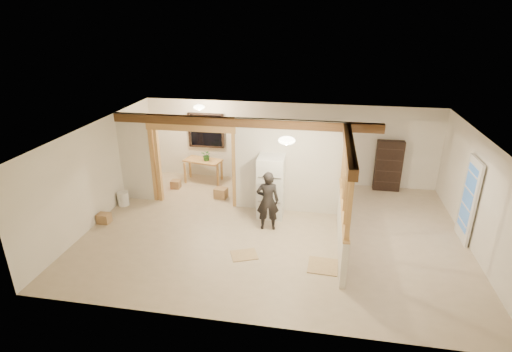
% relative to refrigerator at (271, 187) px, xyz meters
% --- Properties ---
extents(floor, '(9.00, 6.50, 0.01)m').
position_rel_refrigerator_xyz_m(floor, '(0.19, -0.81, -0.82)').
color(floor, '#C1AC90').
rests_on(floor, ground).
extents(ceiling, '(9.00, 6.50, 0.01)m').
position_rel_refrigerator_xyz_m(ceiling, '(0.19, -0.81, 1.69)').
color(ceiling, white).
extents(wall_back, '(9.00, 0.01, 2.50)m').
position_rel_refrigerator_xyz_m(wall_back, '(0.19, 2.44, 0.44)').
color(wall_back, white).
rests_on(wall_back, floor).
extents(wall_front, '(9.00, 0.01, 2.50)m').
position_rel_refrigerator_xyz_m(wall_front, '(0.19, -4.06, 0.44)').
color(wall_front, white).
rests_on(wall_front, floor).
extents(wall_left, '(0.01, 6.50, 2.50)m').
position_rel_refrigerator_xyz_m(wall_left, '(-4.31, -0.81, 0.44)').
color(wall_left, white).
rests_on(wall_left, floor).
extents(wall_right, '(0.01, 6.50, 2.50)m').
position_rel_refrigerator_xyz_m(wall_right, '(4.69, -0.81, 0.44)').
color(wall_right, white).
rests_on(wall_right, floor).
extents(partition_left_stub, '(0.90, 0.12, 2.50)m').
position_rel_refrigerator_xyz_m(partition_left_stub, '(-3.86, 0.39, 0.44)').
color(partition_left_stub, silver).
rests_on(partition_left_stub, floor).
extents(partition_center, '(2.80, 0.12, 2.50)m').
position_rel_refrigerator_xyz_m(partition_center, '(0.39, 0.39, 0.44)').
color(partition_center, silver).
rests_on(partition_center, floor).
extents(doorway_frame, '(2.46, 0.14, 2.20)m').
position_rel_refrigerator_xyz_m(doorway_frame, '(-2.21, 0.39, 0.29)').
color(doorway_frame, tan).
rests_on(doorway_frame, floor).
extents(header_beam_back, '(7.00, 0.18, 0.22)m').
position_rel_refrigerator_xyz_m(header_beam_back, '(-0.81, 0.39, 1.57)').
color(header_beam_back, brown).
rests_on(header_beam_back, ceiling).
extents(header_beam_right, '(0.18, 3.30, 0.22)m').
position_rel_refrigerator_xyz_m(header_beam_right, '(1.79, -1.21, 1.57)').
color(header_beam_right, brown).
rests_on(header_beam_right, ceiling).
extents(pony_wall, '(0.12, 3.20, 1.00)m').
position_rel_refrigerator_xyz_m(pony_wall, '(1.79, -1.21, -0.31)').
color(pony_wall, silver).
rests_on(pony_wall, floor).
extents(stud_partition, '(0.14, 3.20, 1.32)m').
position_rel_refrigerator_xyz_m(stud_partition, '(1.79, -1.21, 0.85)').
color(stud_partition, tan).
rests_on(stud_partition, pony_wall).
extents(window_back, '(1.12, 0.10, 1.10)m').
position_rel_refrigerator_xyz_m(window_back, '(-2.41, 2.36, 0.74)').
color(window_back, black).
rests_on(window_back, wall_back).
extents(french_door, '(0.12, 0.86, 2.00)m').
position_rel_refrigerator_xyz_m(french_door, '(4.61, -0.41, 0.19)').
color(french_door, white).
rests_on(french_door, floor).
extents(ceiling_dome_main, '(0.36, 0.36, 0.16)m').
position_rel_refrigerator_xyz_m(ceiling_dome_main, '(0.49, -1.31, 1.67)').
color(ceiling_dome_main, '#FFEABF').
rests_on(ceiling_dome_main, ceiling).
extents(ceiling_dome_util, '(0.32, 0.32, 0.14)m').
position_rel_refrigerator_xyz_m(ceiling_dome_util, '(-2.31, 1.49, 1.67)').
color(ceiling_dome_util, '#FFEABF').
rests_on(ceiling_dome_util, ceiling).
extents(hanging_bulb, '(0.07, 0.07, 0.07)m').
position_rel_refrigerator_xyz_m(hanging_bulb, '(-1.81, 0.79, 1.37)').
color(hanging_bulb, '#FFD88C').
rests_on(hanging_bulb, ceiling).
extents(refrigerator, '(0.67, 0.65, 1.63)m').
position_rel_refrigerator_xyz_m(refrigerator, '(0.00, 0.00, 0.00)').
color(refrigerator, white).
rests_on(refrigerator, floor).
extents(woman, '(0.60, 0.44, 1.51)m').
position_rel_refrigerator_xyz_m(woman, '(0.02, -0.73, -0.06)').
color(woman, black).
rests_on(woman, floor).
extents(work_table, '(1.25, 0.80, 0.73)m').
position_rel_refrigerator_xyz_m(work_table, '(-2.42, 1.92, -0.45)').
color(work_table, tan).
rests_on(work_table, floor).
extents(potted_plant, '(0.36, 0.33, 0.35)m').
position_rel_refrigerator_xyz_m(potted_plant, '(-2.27, 1.87, 0.09)').
color(potted_plant, '#245F23').
rests_on(potted_plant, work_table).
extents(shop_vac, '(0.52, 0.52, 0.62)m').
position_rel_refrigerator_xyz_m(shop_vac, '(-3.60, 0.81, -0.51)').
color(shop_vac, '#AF1A16').
rests_on(shop_vac, floor).
extents(bookshelf, '(0.77, 0.26, 1.54)m').
position_rel_refrigerator_xyz_m(bookshelf, '(3.21, 2.24, -0.05)').
color(bookshelf, black).
rests_on(bookshelf, floor).
extents(bucket, '(0.31, 0.31, 0.38)m').
position_rel_refrigerator_xyz_m(bucket, '(-4.13, -0.11, -0.62)').
color(bucket, white).
rests_on(bucket, floor).
extents(box_util_a, '(0.39, 0.35, 0.30)m').
position_rel_refrigerator_xyz_m(box_util_a, '(-1.57, 0.81, -0.67)').
color(box_util_a, '#A27A4E').
rests_on(box_util_a, floor).
extents(box_util_b, '(0.27, 0.27, 0.25)m').
position_rel_refrigerator_xyz_m(box_util_b, '(-3.11, 1.26, -0.69)').
color(box_util_b, '#A27A4E').
rests_on(box_util_b, floor).
extents(box_front, '(0.31, 0.26, 0.25)m').
position_rel_refrigerator_xyz_m(box_front, '(-4.12, -1.15, -0.69)').
color(box_front, '#A27A4E').
rests_on(box_front, floor).
extents(floor_panel_near, '(0.64, 0.64, 0.02)m').
position_rel_refrigerator_xyz_m(floor_panel_near, '(1.41, -2.13, -0.80)').
color(floor_panel_near, tan).
rests_on(floor_panel_near, floor).
extents(floor_panel_far, '(0.69, 0.63, 0.02)m').
position_rel_refrigerator_xyz_m(floor_panel_far, '(-0.31, -2.00, -0.81)').
color(floor_panel_far, tan).
rests_on(floor_panel_far, floor).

